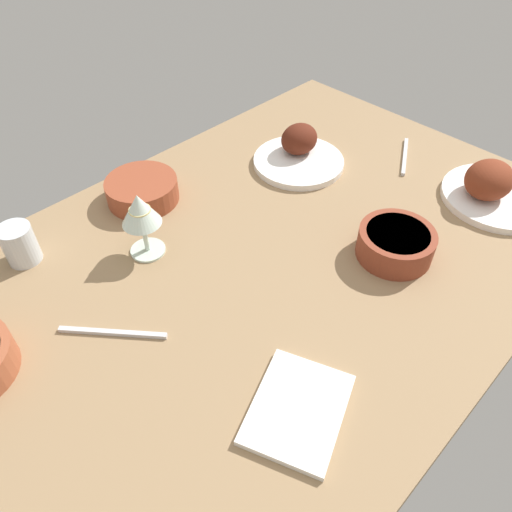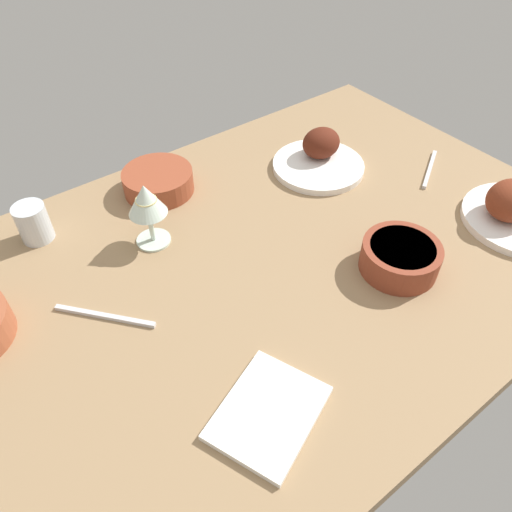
{
  "view_description": "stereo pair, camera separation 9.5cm",
  "coord_description": "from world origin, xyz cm",
  "px_view_note": "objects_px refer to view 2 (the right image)",
  "views": [
    {
      "loc": [
        47.85,
        47.77,
        72.3
      ],
      "look_at": [
        0.0,
        0.0,
        6.0
      ],
      "focal_mm": 34.45,
      "sensor_mm": 36.0,
      "label": 1
    },
    {
      "loc": [
        40.72,
        53.98,
        72.3
      ],
      "look_at": [
        0.0,
        0.0,
        6.0
      ],
      "focal_mm": 34.45,
      "sensor_mm": 36.0,
      "label": 2
    }
  ],
  "objects_px": {
    "bowl_potatoes": "(400,257)",
    "fork_loose": "(430,169)",
    "water_tumbler": "(33,223)",
    "spoon_loose": "(105,316)",
    "plate_far_side": "(319,156)",
    "folded_napkin": "(268,413)",
    "bowl_pasta": "(158,180)",
    "wine_glass": "(146,203)"
  },
  "relations": [
    {
      "from": "bowl_potatoes",
      "to": "fork_loose",
      "type": "relative_size",
      "value": 0.91
    },
    {
      "from": "plate_far_side",
      "to": "spoon_loose",
      "type": "bearing_deg",
      "value": 11.42
    },
    {
      "from": "folded_napkin",
      "to": "fork_loose",
      "type": "bearing_deg",
      "value": -159.31
    },
    {
      "from": "plate_far_side",
      "to": "bowl_potatoes",
      "type": "bearing_deg",
      "value": 71.84
    },
    {
      "from": "wine_glass",
      "to": "bowl_potatoes",
      "type": "bearing_deg",
      "value": 133.8
    },
    {
      "from": "wine_glass",
      "to": "fork_loose",
      "type": "bearing_deg",
      "value": 164.78
    },
    {
      "from": "plate_far_side",
      "to": "bowl_potatoes",
      "type": "xyz_separation_m",
      "value": [
        0.12,
        0.35,
        0.01
      ]
    },
    {
      "from": "fork_loose",
      "to": "spoon_loose",
      "type": "height_order",
      "value": "same"
    },
    {
      "from": "folded_napkin",
      "to": "fork_loose",
      "type": "xyz_separation_m",
      "value": [
        -0.7,
        -0.27,
        -0.0
      ]
    },
    {
      "from": "plate_far_side",
      "to": "spoon_loose",
      "type": "relative_size",
      "value": 1.17
    },
    {
      "from": "folded_napkin",
      "to": "bowl_pasta",
      "type": "bearing_deg",
      "value": -103.65
    },
    {
      "from": "bowl_pasta",
      "to": "wine_glass",
      "type": "xyz_separation_m",
      "value": [
        0.09,
        0.14,
        0.07
      ]
    },
    {
      "from": "water_tumbler",
      "to": "spoon_loose",
      "type": "relative_size",
      "value": 0.43
    },
    {
      "from": "bowl_potatoes",
      "to": "spoon_loose",
      "type": "distance_m",
      "value": 0.55
    },
    {
      "from": "folded_napkin",
      "to": "spoon_loose",
      "type": "xyz_separation_m",
      "value": [
        0.12,
        -0.32,
        -0.0
      ]
    },
    {
      "from": "bowl_potatoes",
      "to": "fork_loose",
      "type": "xyz_separation_m",
      "value": [
        -0.32,
        -0.18,
        -0.03
      ]
    },
    {
      "from": "folded_napkin",
      "to": "water_tumbler",
      "type": "bearing_deg",
      "value": -77.21
    },
    {
      "from": "water_tumbler",
      "to": "fork_loose",
      "type": "distance_m",
      "value": 0.9
    },
    {
      "from": "plate_far_side",
      "to": "fork_loose",
      "type": "height_order",
      "value": "plate_far_side"
    },
    {
      "from": "spoon_loose",
      "to": "fork_loose",
      "type": "bearing_deg",
      "value": -134.09
    },
    {
      "from": "bowl_potatoes",
      "to": "water_tumbler",
      "type": "bearing_deg",
      "value": -44.02
    },
    {
      "from": "folded_napkin",
      "to": "wine_glass",
      "type": "bearing_deg",
      "value": -96.3
    },
    {
      "from": "fork_loose",
      "to": "spoon_loose",
      "type": "relative_size",
      "value": 0.87
    },
    {
      "from": "bowl_pasta",
      "to": "wine_glass",
      "type": "relative_size",
      "value": 1.13
    },
    {
      "from": "fork_loose",
      "to": "bowl_pasta",
      "type": "bearing_deg",
      "value": -59.73
    },
    {
      "from": "bowl_potatoes",
      "to": "wine_glass",
      "type": "relative_size",
      "value": 1.07
    },
    {
      "from": "plate_far_side",
      "to": "fork_loose",
      "type": "bearing_deg",
      "value": 138.24
    },
    {
      "from": "bowl_pasta",
      "to": "bowl_potatoes",
      "type": "bearing_deg",
      "value": 116.2
    },
    {
      "from": "bowl_potatoes",
      "to": "spoon_loose",
      "type": "height_order",
      "value": "bowl_potatoes"
    },
    {
      "from": "plate_far_side",
      "to": "folded_napkin",
      "type": "distance_m",
      "value": 0.67
    },
    {
      "from": "fork_loose",
      "to": "folded_napkin",
      "type": "bearing_deg",
      "value": -9.11
    },
    {
      "from": "bowl_pasta",
      "to": "spoon_loose",
      "type": "relative_size",
      "value": 0.85
    },
    {
      "from": "bowl_pasta",
      "to": "fork_loose",
      "type": "relative_size",
      "value": 0.97
    },
    {
      "from": "water_tumbler",
      "to": "fork_loose",
      "type": "height_order",
      "value": "water_tumbler"
    },
    {
      "from": "spoon_loose",
      "to": "bowl_pasta",
      "type": "bearing_deg",
      "value": -84.22
    },
    {
      "from": "bowl_pasta",
      "to": "water_tumbler",
      "type": "bearing_deg",
      "value": -1.54
    },
    {
      "from": "bowl_potatoes",
      "to": "folded_napkin",
      "type": "bearing_deg",
      "value": 13.07
    },
    {
      "from": "plate_far_side",
      "to": "wine_glass",
      "type": "distance_m",
      "value": 0.46
    },
    {
      "from": "water_tumbler",
      "to": "bowl_potatoes",
      "type": "bearing_deg",
      "value": 135.98
    },
    {
      "from": "wine_glass",
      "to": "bowl_pasta",
      "type": "bearing_deg",
      "value": -122.99
    },
    {
      "from": "folded_napkin",
      "to": "fork_loose",
      "type": "distance_m",
      "value": 0.75
    },
    {
      "from": "bowl_pasta",
      "to": "wine_glass",
      "type": "height_order",
      "value": "wine_glass"
    }
  ]
}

